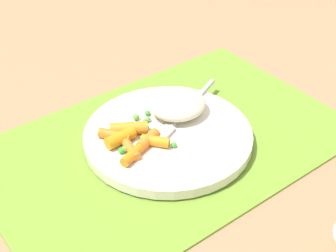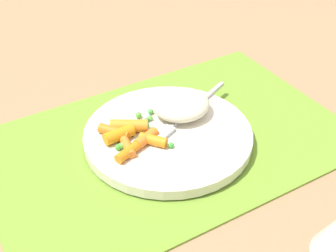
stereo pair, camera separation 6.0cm
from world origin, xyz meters
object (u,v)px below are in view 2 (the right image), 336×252
at_px(carrot_portion, 130,136).
at_px(fork, 183,118).
at_px(rice_mound, 181,105).
at_px(plate, 168,136).

relative_size(carrot_portion, fork, 0.49).
distance_m(rice_mound, fork, 0.02).
relative_size(plate, carrot_portion, 2.77).
bearing_deg(fork, rice_mound, -113.45).
relative_size(plate, fork, 1.35).
xyz_separation_m(plate, carrot_portion, (0.06, -0.01, 0.02)).
distance_m(carrot_portion, fork, 0.09).
height_order(carrot_portion, fork, carrot_portion).
bearing_deg(plate, carrot_portion, -10.26).
distance_m(plate, fork, 0.04).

